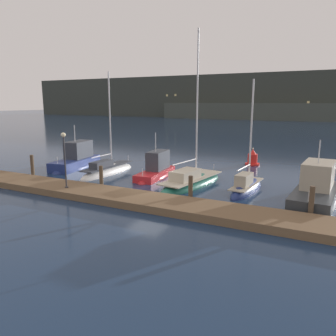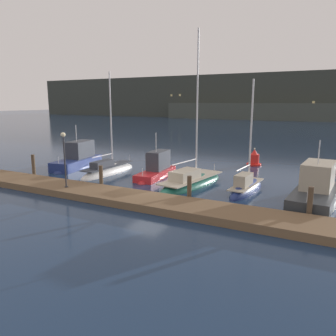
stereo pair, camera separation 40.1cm
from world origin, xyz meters
The scene contains 15 objects.
ground_plane centered at (0.00, 0.00, 0.00)m, with size 400.00×400.00×0.00m, color #192D4C.
dock centered at (0.00, -2.24, 0.23)m, with size 29.13×2.80×0.45m, color brown.
mooring_pile_0 centered at (-10.37, -0.59, 1.00)m, with size 0.28×0.28×2.00m, color #4C3D2D.
mooring_pile_1 centered at (-3.46, -0.59, 0.86)m, with size 0.28×0.28×1.72m, color #4C3D2D.
mooring_pile_2 centered at (3.46, -0.59, 0.85)m, with size 0.28×0.28×1.69m, color #4C3D2D.
mooring_pile_3 centered at (10.37, -0.59, 0.92)m, with size 0.28×0.28×1.85m, color #4C3D2D.
motorboat_berth_1 centered at (-10.62, 4.74, 0.46)m, with size 3.20×6.80×4.66m.
sailboat_berth_2 centered at (-6.25, 3.82, 0.11)m, with size 1.65×6.88×9.43m.
motorboat_berth_3 centered at (-1.89, 4.66, 0.38)m, with size 2.17×5.76×4.25m.
sailboat_berth_4 centered at (1.83, 3.42, 0.14)m, with size 3.33×7.91×11.96m.
sailboat_berth_5 centered at (5.98, 3.51, 0.14)m, with size 1.75×5.49×8.46m.
motorboat_berth_6 centered at (10.42, 2.87, 0.44)m, with size 3.01×7.15×4.62m.
channel_buoy centered at (4.14, 13.70, 0.61)m, with size 1.43×1.43×1.72m.
dock_lamppost centered at (-4.83, -2.62, 2.98)m, with size 0.32×0.32×3.75m.
hillside_backdrop centered at (2.78, 109.15, 7.58)m, with size 240.00×23.00×16.41m.
Camera 1 is at (11.04, -18.79, 6.17)m, focal length 35.00 mm.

